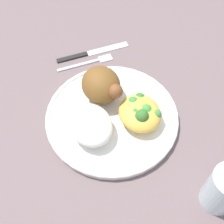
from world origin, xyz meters
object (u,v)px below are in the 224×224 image
(mac_cheese_with_broccoli, at_px, (140,112))
(knife, at_px, (87,53))
(plate, at_px, (112,117))
(roasted_chicken, at_px, (103,85))
(rice_pile, at_px, (91,125))
(water_glass, at_px, (224,190))
(fork, at_px, (88,62))

(mac_cheese_with_broccoli, relative_size, knife, 0.51)
(plate, bearing_deg, roasted_chicken, 175.24)
(roasted_chicken, bearing_deg, rice_pile, -38.59)
(water_glass, bearing_deg, plate, -156.53)
(roasted_chicken, xyz_separation_m, fork, (-0.12, 0.01, -0.05))
(mac_cheese_with_broccoli, relative_size, water_glass, 0.99)
(plate, distance_m, mac_cheese_with_broccoli, 0.07)
(rice_pile, relative_size, knife, 0.55)
(fork, bearing_deg, rice_pile, -19.58)
(water_glass, bearing_deg, mac_cheese_with_broccoli, -165.24)
(fork, xyz_separation_m, water_glass, (0.42, 0.09, 0.05))
(mac_cheese_with_broccoli, bearing_deg, knife, -173.51)
(plate, xyz_separation_m, fork, (-0.18, 0.01, -0.01))
(rice_pile, distance_m, fork, 0.21)
(roasted_chicken, height_order, fork, roasted_chicken)
(fork, xyz_separation_m, knife, (-0.03, 0.01, 0.00))
(knife, bearing_deg, fork, -14.22)
(fork, bearing_deg, plate, -4.73)
(roasted_chicken, relative_size, fork, 0.71)
(fork, height_order, knife, knife)
(knife, bearing_deg, plate, -6.12)
(mac_cheese_with_broccoli, relative_size, fork, 0.68)
(mac_cheese_with_broccoli, xyz_separation_m, water_glass, (0.21, 0.05, 0.01))
(roasted_chicken, xyz_separation_m, rice_pile, (0.08, -0.06, -0.01))
(plate, distance_m, knife, 0.21)
(water_glass, bearing_deg, roasted_chicken, -161.42)
(knife, xyz_separation_m, water_glass, (0.45, 0.08, 0.05))
(plate, bearing_deg, knife, 173.88)
(plate, height_order, knife, plate)
(mac_cheese_with_broccoli, bearing_deg, plate, -122.99)
(mac_cheese_with_broccoli, distance_m, water_glass, 0.22)
(water_glass, bearing_deg, fork, -167.89)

